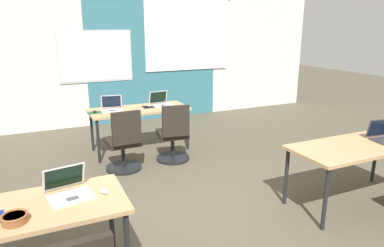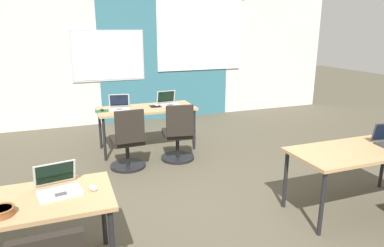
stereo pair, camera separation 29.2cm
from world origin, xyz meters
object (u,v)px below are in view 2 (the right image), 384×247
(laptop_near_left_inner, at_px, (58,186))
(chair_far_right, at_px, (178,137))
(desk_near_left, at_px, (6,211))
(snack_bowl, at_px, (2,211))
(desk_far_center, at_px, (146,111))
(laptop_far_left, at_px, (119,106))
(mouse_near_left_inner, at_px, (93,188))
(laptop_far_right, at_px, (168,102))
(mouse_far_left, at_px, (102,110))
(chair_far_left, at_px, (128,144))
(mouse_far_right, at_px, (156,105))
(desk_near_right, at_px, (360,154))

(laptop_near_left_inner, relative_size, chair_far_right, 0.41)
(desk_near_left, distance_m, snack_bowl, 0.21)
(desk_far_center, bearing_deg, desk_near_left, -122.01)
(laptop_near_left_inner, height_order, laptop_far_left, laptop_far_left)
(desk_near_left, height_order, mouse_near_left_inner, mouse_near_left_inner)
(laptop_near_left_inner, bearing_deg, desk_far_center, 53.20)
(mouse_near_left_inner, xyz_separation_m, laptop_far_left, (0.67, 2.86, 0.03))
(laptop_near_left_inner, bearing_deg, desk_near_left, -178.08)
(mouse_near_left_inner, bearing_deg, laptop_far_right, 62.42)
(snack_bowl, bearing_deg, chair_far_right, 47.83)
(chair_far_right, xyz_separation_m, snack_bowl, (-2.06, -2.28, 0.38))
(mouse_far_left, relative_size, laptop_far_right, 0.30)
(desk_near_left, height_order, laptop_far_left, laptop_far_left)
(chair_far_left, bearing_deg, mouse_far_right, -131.24)
(chair_far_left, bearing_deg, laptop_far_left, -94.15)
(desk_near_right, bearing_deg, mouse_far_right, 118.83)
(desk_near_left, bearing_deg, mouse_near_left_inner, 0.60)
(desk_near_left, relative_size, laptop_far_right, 4.50)
(chair_far_right, bearing_deg, snack_bowl, 57.14)
(mouse_far_right, bearing_deg, mouse_near_left_inner, -114.45)
(mouse_near_left_inner, bearing_deg, desk_near_right, -0.14)
(desk_near_left, relative_size, mouse_far_left, 15.04)
(snack_bowl, bearing_deg, desk_near_left, 92.40)
(laptop_far_left, relative_size, chair_far_left, 0.41)
(laptop_far_right, height_order, chair_far_right, laptop_far_right)
(desk_near_right, xyz_separation_m, chair_far_right, (-1.43, 2.10, -0.28))
(desk_near_left, distance_m, laptop_far_right, 3.61)
(mouse_far_left, bearing_deg, desk_near_left, -110.27)
(desk_near_right, relative_size, snack_bowl, 9.01)
(mouse_far_right, bearing_deg, laptop_far_left, 177.50)
(laptop_near_left_inner, distance_m, mouse_far_left, 2.80)
(mouse_near_left_inner, xyz_separation_m, mouse_far_right, (1.29, 2.83, 0.00))
(mouse_far_left, xyz_separation_m, mouse_far_right, (0.90, 0.04, 0.00))
(desk_near_right, distance_m, mouse_far_left, 3.73)
(laptop_far_left, bearing_deg, laptop_near_left_inner, -98.83)
(mouse_far_left, distance_m, snack_bowl, 3.16)
(mouse_far_left, height_order, mouse_far_right, same)
(laptop_near_left_inner, distance_m, snack_bowl, 0.46)
(desk_far_center, xyz_separation_m, snack_bowl, (-1.74, -2.98, 0.10))
(snack_bowl, bearing_deg, laptop_far_right, 55.07)
(laptop_far_right, bearing_deg, mouse_near_left_inner, -122.81)
(chair_far_left, height_order, snack_bowl, chair_far_left)
(desk_near_left, distance_m, mouse_far_right, 3.44)
(mouse_far_right, height_order, snack_bowl, snack_bowl)
(desk_near_right, bearing_deg, desk_near_left, 180.00)
(mouse_far_right, relative_size, snack_bowl, 0.64)
(desk_far_center, xyz_separation_m, laptop_far_right, (0.41, 0.10, 0.11))
(desk_near_left, bearing_deg, snack_bowl, -87.60)
(mouse_far_left, height_order, laptop_far_right, laptop_far_right)
(mouse_far_right, bearing_deg, desk_near_right, -61.17)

